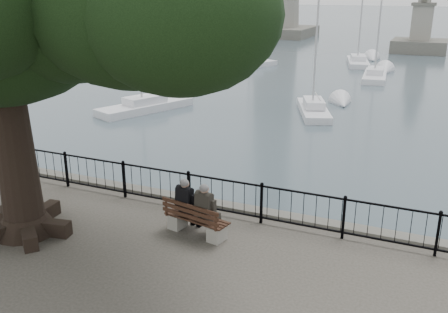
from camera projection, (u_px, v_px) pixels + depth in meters
The scene contains 11 objects.
harbor at pixel (231, 225), 13.33m from camera, with size 260.00×260.00×1.20m.
railing at pixel (224, 196), 12.56m from camera, with size 22.06×0.06×1.00m.
bench at pixel (196, 223), 11.68m from camera, with size 1.68×0.78×0.85m.
person_left at pixel (188, 206), 11.79m from camera, with size 0.46×0.72×1.35m.
person_right at pixel (208, 212), 11.49m from camera, with size 0.46×0.72×1.35m.
lion_monument at pixel (421, 33), 52.80m from camera, with size 5.53×5.53×8.27m.
sailboat_a at pixel (145, 105), 27.84m from camera, with size 3.60×5.89×10.92m.
sailboat_b at pixel (314, 108), 27.16m from camera, with size 3.01×5.07×10.59m.
sailboat_e at pixel (250, 63), 43.22m from camera, with size 3.53×5.43×12.98m.
sailboat_f at pixel (375, 74), 37.57m from camera, with size 2.11×5.88×12.02m.
sailboat_h at pixel (358, 60), 44.57m from camera, with size 2.97×6.23×13.58m.
Camera 1 is at (4.64, -8.11, 5.52)m, focal length 40.00 mm.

